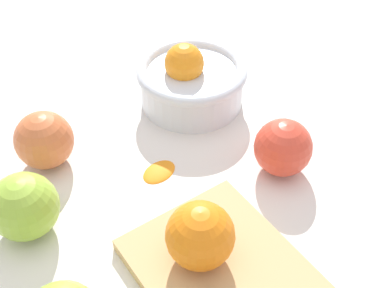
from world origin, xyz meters
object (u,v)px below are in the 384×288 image
(bowl, at_px, (191,81))
(apple_back_center, at_px, (283,147))
(apple_front_left, at_px, (24,206))
(orange_on_board, at_px, (200,235))
(cutting_board, at_px, (227,277))
(apple_front_left_2, at_px, (44,140))

(bowl, xyz_separation_m, apple_back_center, (0.19, 0.05, -0.00))
(bowl, relative_size, apple_front_left, 2.07)
(bowl, distance_m, apple_front_left, 0.32)
(bowl, height_order, orange_on_board, bowl)
(cutting_board, xyz_separation_m, apple_back_center, (-0.13, 0.15, 0.03))
(cutting_board, bearing_deg, apple_front_left, -130.99)
(orange_on_board, bearing_deg, apple_front_left_2, -152.54)
(apple_front_left_2, bearing_deg, orange_on_board, 27.46)
(bowl, relative_size, apple_front_left_2, 2.14)
(bowl, relative_size, apple_back_center, 2.18)
(apple_back_center, relative_size, apple_front_left, 0.95)
(cutting_board, relative_size, apple_front_left, 2.69)
(bowl, bearing_deg, apple_front_left_2, -79.21)
(orange_on_board, distance_m, apple_front_left, 0.21)
(orange_on_board, bearing_deg, bowl, 158.35)
(apple_front_left, bearing_deg, bowl, 118.64)
(cutting_board, bearing_deg, apple_front_left_2, -152.19)
(apple_back_center, bearing_deg, orange_on_board, -59.56)
(cutting_board, height_order, orange_on_board, orange_on_board)
(orange_on_board, bearing_deg, apple_back_center, 120.44)
(cutting_board, bearing_deg, orange_on_board, -149.67)
(apple_back_center, bearing_deg, apple_front_left_2, -116.05)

